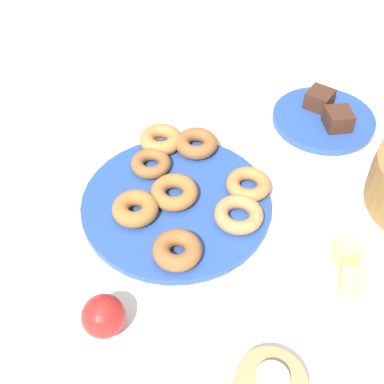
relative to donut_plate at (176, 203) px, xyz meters
name	(u,v)px	position (x,y,z in m)	size (l,w,h in m)	color
ground_plane	(176,205)	(0.00, 0.00, -0.01)	(2.40, 2.40, 0.00)	white
donut_plate	(176,203)	(0.00, 0.00, 0.00)	(0.35, 0.35, 0.01)	#284C9E
donut_0	(239,214)	(0.02, 0.12, 0.02)	(0.09, 0.09, 0.03)	#C6844C
donut_1	(135,209)	(0.05, -0.06, 0.02)	(0.08, 0.08, 0.03)	#AD6B33
donut_2	(198,144)	(-0.15, 0.00, 0.02)	(0.09, 0.09, 0.03)	#995B2D
donut_3	(151,163)	(-0.07, -0.07, 0.02)	(0.08, 0.08, 0.02)	#995B2D
donut_4	(177,250)	(0.12, 0.04, 0.02)	(0.08, 0.08, 0.03)	#995B2D
donut_5	(248,184)	(-0.06, 0.12, 0.02)	(0.08, 0.08, 0.03)	#BC7A3D
donut_6	(174,192)	(-0.01, -0.01, 0.02)	(0.09, 0.09, 0.03)	#AD6B33
donut_7	(161,140)	(-0.14, -0.07, 0.02)	(0.09, 0.09, 0.03)	#BC7A3D
cake_plate	(323,119)	(-0.32, 0.24, 0.00)	(0.22, 0.22, 0.02)	#284C9E
brownie_near	(319,99)	(-0.35, 0.23, 0.03)	(0.05, 0.05, 0.04)	#472819
brownie_far	(338,119)	(-0.29, 0.27, 0.03)	(0.05, 0.05, 0.04)	#472819
tealight	(272,379)	(0.29, 0.22, 0.03)	(0.04, 0.04, 0.01)	silver
fruit_bowl	(339,281)	(0.11, 0.30, 0.01)	(0.16, 0.16, 0.04)	silver
melon_chunk_left	(346,252)	(0.08, 0.30, 0.06)	(0.04, 0.04, 0.04)	#DBD67A
melon_chunk_right	(352,283)	(0.13, 0.31, 0.06)	(0.04, 0.04, 0.04)	#DBD67A
apple	(104,316)	(0.26, -0.03, 0.03)	(0.07, 0.07, 0.07)	red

